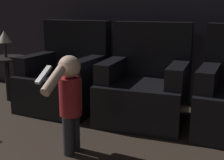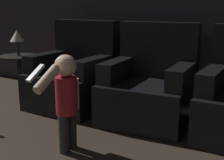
{
  "view_description": "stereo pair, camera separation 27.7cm",
  "coord_description": "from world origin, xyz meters",
  "views": [
    {
      "loc": [
        1.14,
        0.76,
        1.15
      ],
      "look_at": [
        0.07,
        3.23,
        0.52
      ],
      "focal_mm": 50.0,
      "sensor_mm": 36.0,
      "label": 1
    },
    {
      "loc": [
        1.39,
        0.88,
        1.15
      ],
      "look_at": [
        0.07,
        3.23,
        0.52
      ],
      "focal_mm": 50.0,
      "sensor_mm": 36.0,
      "label": 2
    }
  ],
  "objects": [
    {
      "name": "armchair_left",
      "position": [
        -0.74,
        3.75,
        0.34
      ],
      "size": [
        0.85,
        0.83,
        0.99
      ],
      "rotation": [
        0.0,
        0.0,
        -0.02
      ],
      "color": "black",
      "rests_on": "ground_plane"
    },
    {
      "name": "person_toddler",
      "position": [
        -0.09,
        2.76,
        0.47
      ],
      "size": [
        0.17,
        0.55,
        0.79
      ],
      "rotation": [
        0.0,
        0.0,
        1.56
      ],
      "color": "#28282D",
      "rests_on": "ground_plane"
    },
    {
      "name": "armchair_middle",
      "position": [
        0.22,
        3.75,
        0.34
      ],
      "size": [
        0.89,
        0.86,
        0.99
      ],
      "rotation": [
        0.0,
        0.0,
        0.06
      ],
      "color": "black",
      "rests_on": "ground_plane"
    },
    {
      "name": "side_table",
      "position": [
        -1.55,
        3.69,
        0.46
      ],
      "size": [
        0.5,
        0.5,
        0.55
      ],
      "color": "black",
      "rests_on": "ground_plane"
    },
    {
      "name": "lamp",
      "position": [
        -1.55,
        3.69,
        0.79
      ],
      "size": [
        0.18,
        0.18,
        0.32
      ],
      "color": "#262626",
      "rests_on": "side_table"
    }
  ]
}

